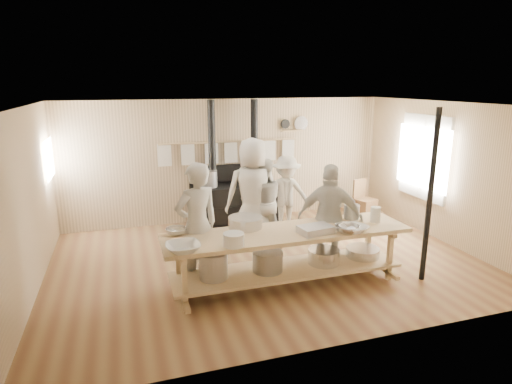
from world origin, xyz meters
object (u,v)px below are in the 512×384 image
cook_right (330,218)px  chair (364,206)px  stove (234,200)px  roasting_pan (315,230)px  cook_by_window (286,195)px  cook_center (253,193)px  cook_far_left (197,226)px  prep_table (287,252)px  cook_left (262,202)px

cook_right → chair: cook_right is taller
stove → roasting_pan: bearing=-83.8°
cook_by_window → roasting_pan: cook_by_window is taller
cook_center → cook_right: (0.85, -1.36, -0.14)m
cook_right → chair: 3.10m
cook_by_window → cook_right: bearing=-81.7°
cook_right → roasting_pan: size_ratio=3.68×
cook_center → cook_by_window: bearing=-143.8°
cook_far_left → cook_right: bearing=158.9°
cook_right → chair: size_ratio=2.03×
prep_table → cook_center: bearing=90.2°
cook_far_left → roasting_pan: 1.70m
cook_left → cook_right: size_ratio=0.94×
prep_table → cook_left: size_ratio=2.22×
prep_table → cook_far_left: cook_far_left is taller
cook_far_left → chair: 4.69m
stove → cook_far_left: stove is taller
stove → cook_by_window: (0.84, -0.83, 0.26)m
prep_table → cook_left: cook_left is taller
cook_far_left → chair: (4.11, 2.16, -0.68)m
cook_left → cook_by_window: 0.82m
cook_by_window → roasting_pan: 2.45m
chair → cook_right: bearing=-149.9°
cook_by_window → cook_left: bearing=-135.0°
cook_far_left → roasting_pan: size_ratio=3.95×
prep_table → cook_far_left: 1.36m
chair → prep_table: bearing=-156.2°
cook_left → cook_center: 0.28m
prep_table → chair: same height
prep_table → cook_by_window: 2.36m
cook_far_left → cook_right: 2.08m
cook_far_left → cook_center: 1.77m
cook_center → chair: cook_center is taller
cook_right → roasting_pan: (-0.49, -0.50, 0.04)m
cook_far_left → roasting_pan: (1.59, -0.60, -0.03)m
cook_right → cook_by_window: bearing=-60.9°
stove → chair: stove is taller
prep_table → cook_far_left: bearing=162.1°
prep_table → stove: bearing=90.0°
chair → roasting_pan: (-2.52, -2.76, 0.65)m
prep_table → cook_far_left: size_ratio=1.94×
chair → roasting_pan: bearing=-150.3°
cook_far_left → cook_right: (2.08, -0.10, -0.06)m
cook_right → chair: (2.03, 2.26, -0.61)m
cook_center → roasting_pan: (0.36, -1.87, -0.10)m
stove → chair: bearing=-9.1°
cook_left → roasting_pan: size_ratio=3.45×
cook_left → cook_by_window: size_ratio=1.04×
prep_table → cook_center: (-0.00, 1.66, 0.48)m
cook_left → chair: bearing=-154.5°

